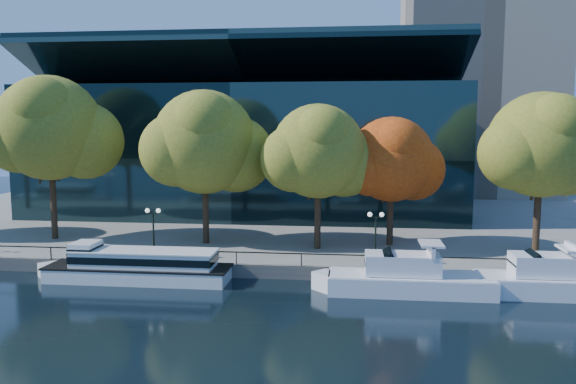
# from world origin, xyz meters

# --- Properties ---
(ground) EXTENTS (160.00, 160.00, 0.00)m
(ground) POSITION_xyz_m (0.00, 0.00, 0.00)
(ground) COLOR black
(ground) RESTS_ON ground
(promenade) EXTENTS (90.00, 67.08, 1.00)m
(promenade) POSITION_xyz_m (0.00, 36.38, 0.50)
(promenade) COLOR slate
(promenade) RESTS_ON ground
(railing) EXTENTS (88.20, 0.08, 0.99)m
(railing) POSITION_xyz_m (0.00, 3.25, 1.94)
(railing) COLOR black
(railing) RESTS_ON promenade
(convention_building) EXTENTS (50.00, 24.57, 21.43)m
(convention_building) POSITION_xyz_m (-4.00, 31.79, 8.51)
(convention_building) COLOR black
(convention_building) RESTS_ON ground
(tour_boat) EXTENTS (15.09, 3.37, 2.86)m
(tour_boat) POSITION_xyz_m (-7.43, 1.37, 1.22)
(tour_boat) COLOR white
(tour_boat) RESTS_ON ground
(cruiser_near) EXTENTS (12.51, 3.22, 3.63)m
(cruiser_near) POSITION_xyz_m (12.31, 0.46, 1.13)
(cruiser_near) COLOR white
(cruiser_near) RESTS_ON ground
(cruiser_far) EXTENTS (11.18, 3.10, 3.65)m
(cruiser_far) POSITION_xyz_m (21.89, 0.91, 1.16)
(cruiser_far) COLOR white
(cruiser_far) RESTS_ON ground
(tree_1) EXTENTS (12.03, 9.87, 15.14)m
(tree_1) POSITION_xyz_m (-18.75, 10.95, 11.12)
(tree_1) COLOR black
(tree_1) RESTS_ON promenade
(tree_2) EXTENTS (11.51, 9.44, 13.71)m
(tree_2) POSITION_xyz_m (-4.11, 10.57, 9.91)
(tree_2) COLOR black
(tree_2) RESTS_ON promenade
(tree_3) EXTENTS (10.03, 8.23, 12.40)m
(tree_3) POSITION_xyz_m (5.99, 9.47, 9.21)
(tree_3) COLOR black
(tree_3) RESTS_ON promenade
(tree_4) EXTENTS (9.31, 7.63, 11.34)m
(tree_4) POSITION_xyz_m (12.29, 11.67, 8.45)
(tree_4) COLOR black
(tree_4) RESTS_ON promenade
(tree_5) EXTENTS (10.63, 8.71, 13.27)m
(tree_5) POSITION_xyz_m (23.97, 9.13, 9.84)
(tree_5) COLOR black
(tree_5) RESTS_ON promenade
(lamp_1) EXTENTS (1.26, 0.36, 4.03)m
(lamp_1) POSITION_xyz_m (-6.97, 4.50, 3.98)
(lamp_1) COLOR black
(lamp_1) RESTS_ON promenade
(lamp_2) EXTENTS (1.26, 0.36, 4.03)m
(lamp_2) POSITION_xyz_m (10.56, 4.50, 3.98)
(lamp_2) COLOR black
(lamp_2) RESTS_ON promenade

